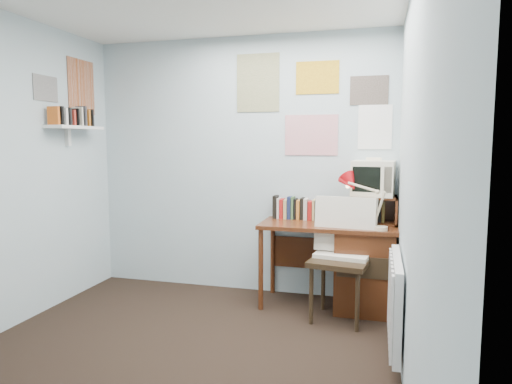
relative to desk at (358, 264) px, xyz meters
The scene contains 13 objects.
ground 1.93m from the desk, 128.37° to the right, with size 3.50×3.50×0.00m, color black.
back_wall 1.47m from the desk, 167.00° to the left, with size 3.00×0.02×2.50m, color #B1C3CA.
right_wall 1.74m from the desk, 77.48° to the right, with size 0.02×3.50×2.50m, color #B1C3CA.
desk is the anchor object (origin of this frame).
desk_chair 0.35m from the desk, 114.28° to the right, with size 0.51×0.49×1.00m, color black.
desk_lamp 0.62m from the desk, 46.84° to the right, with size 0.29×0.25×0.42m, color red.
tv_riser 0.51m from the desk, 42.96° to the left, with size 0.40×0.30×0.25m, color #552813.
crt_tv 0.79m from the desk, 50.07° to the left, with size 0.36×0.33×0.34m, color #F0E5C9.
book_row 0.71m from the desk, 160.58° to the left, with size 0.60×0.14×0.22m, color #552813.
radiator 0.97m from the desk, 72.76° to the right, with size 0.09×0.80×0.60m, color white.
wall_shelf 2.87m from the desk, behind, with size 0.20×0.62×0.24m, color white.
posters_back 1.54m from the desk, 150.72° to the left, with size 1.20×0.01×0.90m, color white.
posters_left 3.13m from the desk, behind, with size 0.01×0.70×0.60m, color white.
Camera 1 is at (1.32, -2.57, 1.49)m, focal length 32.00 mm.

